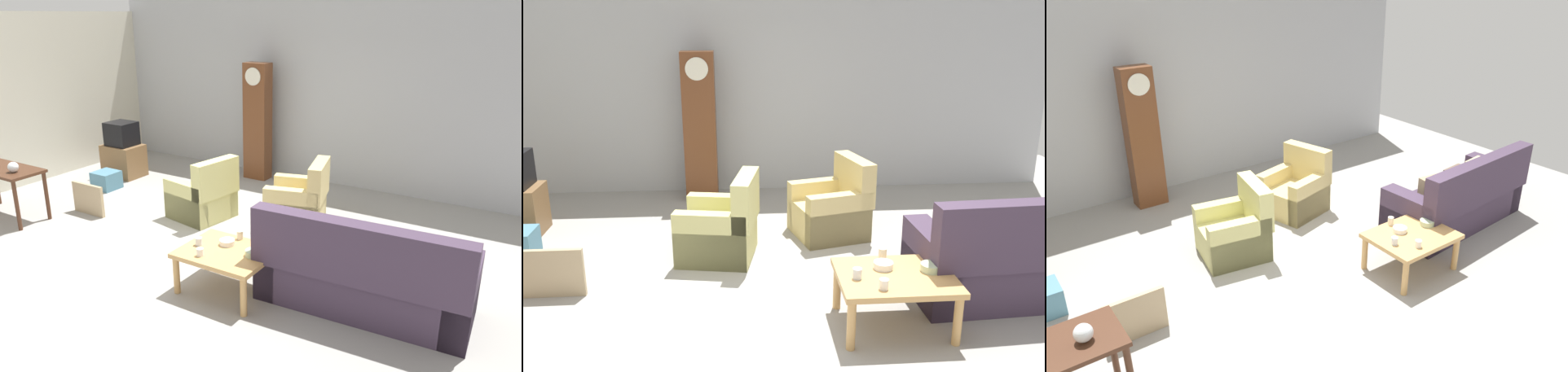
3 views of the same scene
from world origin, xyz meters
TOP-DOWN VIEW (x-y plane):
  - ground_plane at (0.00, 0.00)m, footprint 10.40×10.40m
  - garage_door_wall at (0.00, 3.60)m, footprint 8.40×0.16m
  - couch_floral at (2.25, -0.04)m, footprint 2.15×0.99m
  - armchair_olive_near at (-0.58, 1.08)m, footprint 0.91×0.89m
  - armchair_olive_far at (0.70, 1.61)m, footprint 0.96×0.94m
  - coffee_table_wood at (0.89, -0.44)m, footprint 0.96×0.76m
  - grandfather_clock at (-0.91, 3.12)m, footprint 0.44×0.30m
  - framed_picture_leaning at (-2.13, 0.30)m, footprint 0.60×0.05m
  - cup_white_porcelain at (0.72, -0.68)m, footprint 0.07×0.07m
  - cup_blue_rimmed at (0.56, -0.49)m, footprint 0.08×0.08m
  - cup_cream_tall at (0.85, -0.13)m, footprint 0.07×0.07m
  - bowl_white_stacked at (0.81, -0.32)m, footprint 0.17×0.17m
  - bowl_shallow_green at (1.20, -0.40)m, footprint 0.18×0.18m

SIDE VIEW (x-z plane):
  - ground_plane at x=0.00m, z-range 0.00..0.00m
  - framed_picture_leaning at x=-2.13m, z-range 0.00..0.47m
  - armchair_olive_near at x=-0.58m, z-range -0.15..0.77m
  - armchair_olive_far at x=0.70m, z-range -0.15..0.77m
  - couch_floral at x=2.25m, z-range -0.16..0.88m
  - coffee_table_wood at x=0.89m, z-range 0.17..0.64m
  - bowl_white_stacked at x=0.81m, z-range 0.47..0.53m
  - bowl_shallow_green at x=1.20m, z-range 0.47..0.53m
  - cup_white_porcelain at x=0.72m, z-range 0.47..0.55m
  - cup_blue_rimmed at x=0.56m, z-range 0.47..0.56m
  - cup_cream_tall at x=0.85m, z-range 0.47..0.57m
  - grandfather_clock at x=-0.91m, z-range 0.01..2.06m
  - garage_door_wall at x=0.00m, z-range 0.00..3.20m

